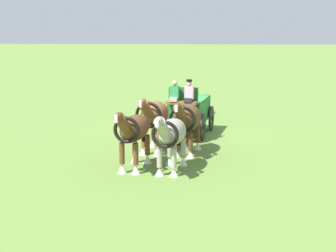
# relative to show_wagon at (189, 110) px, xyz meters

# --- Properties ---
(ground_plane) EXTENTS (220.00, 220.00, 0.00)m
(ground_plane) POSITION_rel_show_wagon_xyz_m (-0.18, 0.03, -1.14)
(ground_plane) COLOR olive
(show_wagon) EXTENTS (5.81, 2.25, 2.66)m
(show_wagon) POSITION_rel_show_wagon_xyz_m (0.00, 0.00, 0.00)
(show_wagon) COLOR #236B2D
(show_wagon) RESTS_ON ground
(draft_horse_rear_near) EXTENTS (3.12, 1.34, 2.20)m
(draft_horse_rear_near) POSITION_rel_show_wagon_xyz_m (3.64, 0.03, 0.20)
(draft_horse_rear_near) COLOR brown
(draft_horse_rear_near) RESTS_ON ground
(draft_horse_rear_off) EXTENTS (3.04, 1.32, 2.31)m
(draft_horse_rear_off) POSITION_rel_show_wagon_xyz_m (3.42, -1.25, 0.30)
(draft_horse_rear_off) COLOR brown
(draft_horse_rear_off) RESTS_ON ground
(draft_horse_lead_near) EXTENTS (3.10, 1.23, 2.14)m
(draft_horse_lead_near) POSITION_rel_show_wagon_xyz_m (6.22, -0.41, 0.15)
(draft_horse_lead_near) COLOR #9E998E
(draft_horse_lead_near) RESTS_ON ground
(draft_horse_lead_off) EXTENTS (3.06, 1.21, 2.23)m
(draft_horse_lead_off) POSITION_rel_show_wagon_xyz_m (6.00, -1.69, 0.22)
(draft_horse_lead_off) COLOR brown
(draft_horse_lead_off) RESTS_ON ground
(sponsor_banner) EXTENTS (3.15, 0.69, 1.10)m
(sponsor_banner) POSITION_rel_show_wagon_xyz_m (-4.49, 0.46, -0.59)
(sponsor_banner) COLOR #1959B2
(sponsor_banner) RESTS_ON ground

